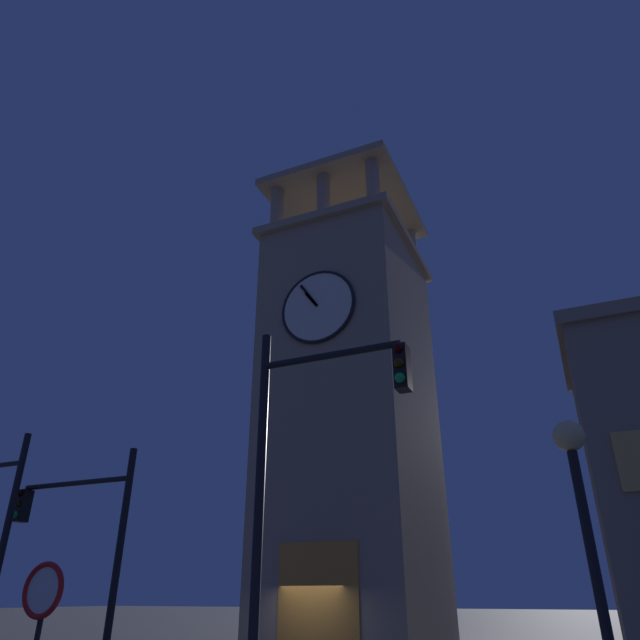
# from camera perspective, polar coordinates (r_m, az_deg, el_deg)

# --- Properties ---
(clocktower) EXTENTS (7.15, 8.51, 25.03)m
(clocktower) POSITION_cam_1_polar(r_m,az_deg,el_deg) (27.62, 3.25, -9.48)
(clocktower) COLOR gray
(clocktower) RESTS_ON ground_plane
(traffic_signal_near) EXTENTS (3.40, 0.41, 5.23)m
(traffic_signal_near) POSITION_cam_1_polar(r_m,az_deg,el_deg) (14.64, -22.70, -19.29)
(traffic_signal_near) COLOR black
(traffic_signal_near) RESTS_ON ground_plane
(traffic_signal_mid) EXTENTS (2.69, 0.41, 6.44)m
(traffic_signal_mid) POSITION_cam_1_polar(r_m,az_deg,el_deg) (9.37, -1.80, -13.95)
(traffic_signal_mid) COLOR black
(traffic_signal_mid) RESTS_ON ground_plane
(street_lamp) EXTENTS (0.44, 0.44, 4.44)m
(street_lamp) POSITION_cam_1_polar(r_m,az_deg,el_deg) (8.84, 24.90, -17.19)
(street_lamp) COLOR black
(street_lamp) RESTS_ON ground_plane
(no_horn_sign) EXTENTS (0.78, 0.14, 2.63)m
(no_horn_sign) POSITION_cam_1_polar(r_m,az_deg,el_deg) (10.08, -26.14, -24.20)
(no_horn_sign) COLOR black
(no_horn_sign) RESTS_ON ground_plane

